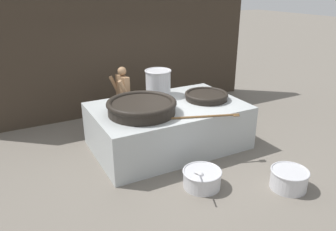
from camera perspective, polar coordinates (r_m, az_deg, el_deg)
The scene contains 10 objects.
ground_plane at distance 7.17m, azimuth 0.00°, elevation -5.18°, with size 60.00×60.00×0.00m, color slate.
back_wall at distance 8.85m, azimuth -7.88°, elevation 11.26°, with size 7.50×0.24×3.32m, color #382D23.
hearth_platform at distance 6.97m, azimuth 0.00°, elevation -1.77°, with size 3.12×1.99×0.93m.
giant_wok_near at distance 6.33m, azimuth -4.61°, elevation 1.59°, with size 1.36×1.36×0.27m.
giant_wok_far at distance 7.16m, azimuth 6.70°, elevation 3.44°, with size 0.94×0.94×0.16m.
stock_pot at distance 7.34m, azimuth -1.72°, elevation 5.82°, with size 0.59×0.59×0.58m.
stirring_paddle at distance 6.20m, azimuth 6.41°, elevation -0.16°, with size 1.41×0.55×0.04m.
cook at distance 7.93m, azimuth -7.86°, elevation 3.62°, with size 0.38×0.57×1.48m.
prep_bowl_vegetables at distance 5.76m, azimuth 5.94°, elevation -10.72°, with size 0.75×0.72×0.59m.
prep_bowl_meat at distance 6.04m, azimuth 20.32°, elevation -10.20°, with size 0.64×0.64×0.35m.
Camera 1 is at (-2.99, -5.63, 3.27)m, focal length 35.00 mm.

